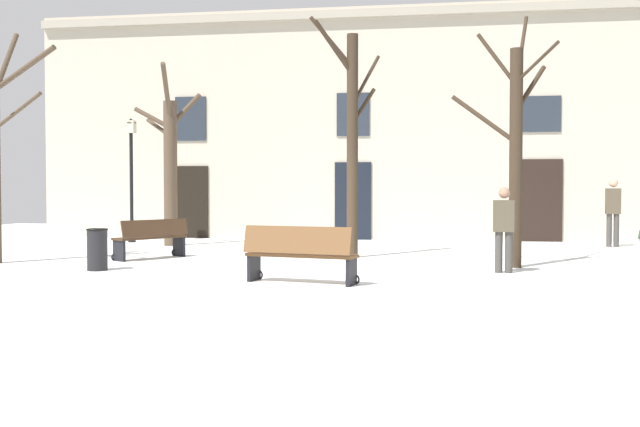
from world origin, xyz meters
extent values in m
plane|color=white|center=(0.00, 0.00, 0.00)|extent=(32.09, 32.09, 0.00)
cube|color=#BCB29E|center=(0.00, 8.11, 3.55)|extent=(20.06, 0.40, 7.10)
cube|color=#A09786|center=(0.00, 7.86, 6.85)|extent=(20.06, 0.30, 0.24)
cube|color=black|center=(-5.09, 7.89, 1.14)|extent=(1.11, 0.08, 2.27)
cube|color=#262D38|center=(-5.09, 7.89, 3.77)|extent=(1.00, 0.06, 1.38)
cube|color=black|center=(0.06, 7.89, 1.18)|extent=(1.11, 0.08, 2.37)
cube|color=#262D38|center=(0.06, 7.89, 3.82)|extent=(1.00, 0.06, 1.31)
cube|color=black|center=(5.56, 7.89, 1.21)|extent=(1.34, 0.08, 2.43)
cube|color=#262D38|center=(5.56, 7.89, 3.75)|extent=(1.20, 0.06, 1.05)
cylinder|color=#382B1E|center=(4.05, 0.52, 2.15)|extent=(0.25, 0.25, 4.29)
cylinder|color=#382B1E|center=(4.35, 0.78, 3.54)|extent=(0.71, 0.64, 0.99)
cylinder|color=#382B1E|center=(3.69, 0.66, 4.11)|extent=(0.81, 0.37, 1.12)
cylinder|color=#382B1E|center=(4.38, 0.15, 3.95)|extent=(0.73, 0.81, 0.67)
cylinder|color=#382B1E|center=(3.45, 0.78, 2.95)|extent=(1.29, 0.63, 1.05)
cylinder|color=#382B1E|center=(4.21, 1.05, 4.37)|extent=(0.40, 1.15, 1.57)
cylinder|color=#4C3D2D|center=(-4.62, 4.80, 1.97)|extent=(0.37, 0.37, 3.94)
cylinder|color=#4C3D2D|center=(-5.14, 4.85, 3.49)|extent=(1.10, 0.23, 0.65)
cylinder|color=#4C3D2D|center=(-4.31, 5.11, 3.72)|extent=(0.80, 0.78, 1.01)
cylinder|color=#4C3D2D|center=(-5.04, 5.04, 3.24)|extent=(0.92, 0.59, 0.59)
cylinder|color=#4C3D2D|center=(-4.48, 4.16, 4.10)|extent=(0.44, 1.40, 1.37)
cylinder|color=#4C3D2D|center=(-5.76, -0.51, 3.95)|extent=(1.70, 0.55, 0.88)
cylinder|color=#4C3D2D|center=(-5.91, -0.51, 3.10)|extent=(1.39, 0.52, 0.76)
cylinder|color=#4C3D2D|center=(-6.62, 0.24, 4.17)|extent=(0.20, 1.16, 1.63)
cylinder|color=#382B1E|center=(0.66, 2.07, 2.50)|extent=(0.26, 0.26, 5.01)
cylinder|color=#382B1E|center=(0.89, 2.28, 3.42)|extent=(0.56, 0.53, 0.86)
cylinder|color=#382B1E|center=(0.94, 2.30, 4.00)|extent=(0.65, 0.55, 1.19)
cylinder|color=#382B1E|center=(0.19, 2.03, 4.83)|extent=(1.01, 0.19, 1.18)
cylinder|color=#382B1E|center=(0.28, 1.79, 4.66)|extent=(0.88, 0.69, 1.16)
cylinder|color=black|center=(-6.19, 5.83, 1.59)|extent=(0.10, 0.10, 3.17)
cylinder|color=black|center=(-6.19, 5.83, 0.10)|extent=(0.22, 0.22, 0.20)
cube|color=beige|center=(-6.19, 5.83, 3.35)|extent=(0.24, 0.24, 0.36)
cone|color=black|center=(-6.19, 5.83, 3.53)|extent=(0.30, 0.30, 0.14)
cylinder|color=black|center=(-3.85, -1.23, 0.38)|extent=(0.38, 0.38, 0.76)
torus|color=black|center=(-3.85, -1.23, 0.78)|extent=(0.41, 0.41, 0.04)
cube|color=brown|center=(0.31, -2.46, 0.46)|extent=(1.91, 0.84, 0.05)
cube|color=brown|center=(0.26, -2.66, 0.72)|extent=(1.84, 0.55, 0.44)
cube|color=black|center=(1.16, -2.66, 0.23)|extent=(0.15, 0.40, 0.46)
torus|color=black|center=(1.19, -2.49, 0.08)|extent=(0.17, 0.07, 0.17)
cube|color=black|center=(-0.54, -2.27, 0.23)|extent=(0.15, 0.40, 0.46)
torus|color=black|center=(-0.50, -2.10, 0.08)|extent=(0.17, 0.07, 0.17)
cube|color=#3D2819|center=(-3.75, 1.14, 0.47)|extent=(1.30, 1.66, 0.05)
cube|color=#3D2819|center=(-3.58, 1.03, 0.69)|extent=(1.04, 1.49, 0.36)
cube|color=black|center=(-3.32, 1.80, 0.24)|extent=(0.37, 0.27, 0.47)
torus|color=black|center=(-3.46, 1.90, 0.08)|extent=(0.12, 0.16, 0.17)
cube|color=black|center=(-4.18, 0.48, 0.24)|extent=(0.37, 0.27, 0.47)
torus|color=black|center=(-4.33, 0.58, 0.08)|extent=(0.12, 0.16, 0.17)
cylinder|color=#403D3A|center=(3.65, -0.45, 0.38)|extent=(0.14, 0.14, 0.76)
cylinder|color=#403D3A|center=(3.83, -0.48, 0.38)|extent=(0.14, 0.14, 0.76)
cube|color=#4C4233|center=(3.74, -0.46, 1.05)|extent=(0.41, 0.28, 0.58)
sphere|color=#9E755B|center=(3.74, -0.46, 1.48)|extent=(0.21, 0.21, 0.21)
cylinder|color=#403D3A|center=(7.14, 6.16, 0.44)|extent=(0.14, 0.14, 0.88)
cylinder|color=#403D3A|center=(7.32, 6.14, 0.44)|extent=(0.14, 0.14, 0.88)
cube|color=#4C4233|center=(7.23, 6.15, 1.23)|extent=(0.40, 0.26, 0.68)
sphere|color=tan|center=(7.23, 6.15, 1.72)|extent=(0.24, 0.24, 0.24)
camera|label=1|loc=(2.39, -14.11, 1.54)|focal=40.60mm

